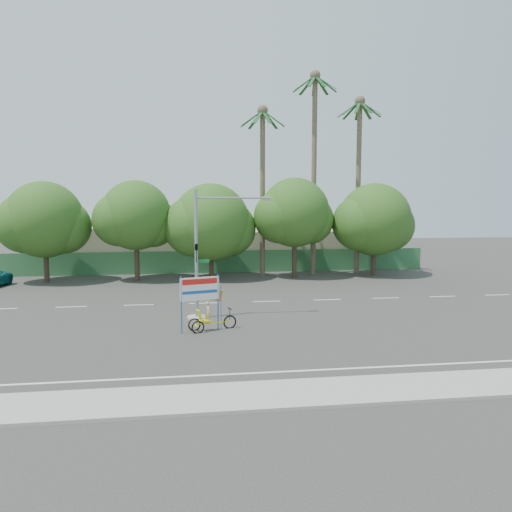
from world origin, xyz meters
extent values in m
plane|color=#33302D|center=(0.00, 0.00, 0.00)|extent=(120.00, 120.00, 0.00)
cube|color=gray|center=(0.00, -7.50, 0.06)|extent=(50.00, 2.40, 0.12)
cube|color=#336B3D|center=(0.00, 21.50, 1.00)|extent=(38.00, 0.08, 2.00)
cube|color=#B9A993|center=(-10.00, 26.00, 2.00)|extent=(12.00, 8.00, 4.00)
cube|color=#B9A993|center=(8.00, 26.00, 1.80)|extent=(14.00, 8.00, 3.60)
cylinder|color=#473828|center=(-14.00, 18.00, 1.76)|extent=(0.40, 0.40, 3.52)
sphere|color=#214E17|center=(-14.00, 18.00, 4.96)|extent=(6.00, 6.00, 6.00)
sphere|color=#214E17|center=(-12.65, 18.30, 4.40)|extent=(4.32, 4.32, 4.32)
sphere|color=#214E17|center=(-15.35, 17.75, 4.64)|extent=(4.56, 4.56, 4.56)
cylinder|color=#473828|center=(-7.00, 18.00, 1.87)|extent=(0.40, 0.40, 3.74)
sphere|color=#214E17|center=(-7.00, 18.00, 5.27)|extent=(5.60, 5.60, 5.60)
sphere|color=#214E17|center=(-5.74, 18.30, 4.68)|extent=(4.03, 4.03, 4.03)
sphere|color=#214E17|center=(-8.26, 17.75, 4.93)|extent=(4.26, 4.26, 4.26)
cylinder|color=#473828|center=(-1.00, 18.00, 1.65)|extent=(0.40, 0.40, 3.30)
sphere|color=#214E17|center=(-1.00, 18.00, 4.65)|extent=(6.40, 6.40, 6.40)
sphere|color=#214E17|center=(0.44, 18.30, 4.12)|extent=(4.61, 4.61, 4.61)
sphere|color=#214E17|center=(-2.44, 17.75, 4.35)|extent=(4.86, 4.86, 4.86)
cylinder|color=#473828|center=(6.00, 18.00, 1.94)|extent=(0.40, 0.40, 3.87)
sphere|color=#214E17|center=(6.00, 18.00, 5.46)|extent=(5.80, 5.80, 5.80)
sphere|color=#214E17|center=(7.30, 18.30, 4.84)|extent=(4.18, 4.18, 4.18)
sphere|color=#214E17|center=(4.70, 17.75, 5.10)|extent=(4.41, 4.41, 4.41)
cylinder|color=#473828|center=(13.00, 18.00, 1.72)|extent=(0.40, 0.40, 3.43)
sphere|color=#214E17|center=(13.00, 18.00, 4.84)|extent=(6.20, 6.20, 6.20)
sphere|color=#214E17|center=(14.39, 18.30, 4.29)|extent=(4.46, 4.46, 4.46)
sphere|color=#214E17|center=(11.61, 17.75, 4.52)|extent=(4.71, 4.71, 4.71)
cylinder|color=#70604C|center=(8.00, 19.50, 8.50)|extent=(0.44, 0.44, 17.00)
sphere|color=#70604C|center=(8.00, 19.50, 17.00)|extent=(0.90, 0.90, 0.90)
cube|color=#1C4C21|center=(8.94, 19.50, 16.34)|extent=(1.91, 0.28, 1.36)
cube|color=#1C4C21|center=(8.72, 20.11, 16.34)|extent=(1.65, 1.44, 1.36)
cube|color=#1C4C21|center=(8.16, 20.43, 16.34)|extent=(0.61, 1.93, 1.36)
cube|color=#1C4C21|center=(7.53, 20.32, 16.34)|extent=(1.20, 1.80, 1.36)
cube|color=#1C4C21|center=(7.11, 19.82, 16.34)|extent=(1.89, 0.92, 1.36)
cube|color=#1C4C21|center=(7.11, 19.18, 16.34)|extent=(1.89, 0.92, 1.36)
cube|color=#1C4C21|center=(7.53, 18.68, 16.34)|extent=(1.20, 1.80, 1.36)
cube|color=#1C4C21|center=(8.16, 18.57, 16.34)|extent=(0.61, 1.93, 1.36)
cube|color=#1C4C21|center=(8.72, 18.89, 16.34)|extent=(1.65, 1.44, 1.36)
cylinder|color=#70604C|center=(12.00, 19.50, 7.50)|extent=(0.44, 0.44, 15.00)
sphere|color=#70604C|center=(12.00, 19.50, 15.00)|extent=(0.90, 0.90, 0.90)
cube|color=#1C4C21|center=(12.94, 19.50, 14.34)|extent=(1.91, 0.28, 1.36)
cube|color=#1C4C21|center=(12.72, 20.11, 14.34)|extent=(1.65, 1.44, 1.36)
cube|color=#1C4C21|center=(12.16, 20.43, 14.34)|extent=(0.61, 1.93, 1.36)
cube|color=#1C4C21|center=(11.53, 20.32, 14.34)|extent=(1.20, 1.80, 1.36)
cube|color=#1C4C21|center=(11.11, 19.82, 14.34)|extent=(1.89, 0.92, 1.36)
cube|color=#1C4C21|center=(11.11, 19.18, 14.34)|extent=(1.89, 0.92, 1.36)
cube|color=#1C4C21|center=(11.53, 18.68, 14.34)|extent=(1.20, 1.80, 1.36)
cube|color=#1C4C21|center=(12.16, 18.57, 14.34)|extent=(0.61, 1.93, 1.36)
cube|color=#1C4C21|center=(12.72, 18.89, 14.34)|extent=(1.65, 1.44, 1.36)
cylinder|color=#70604C|center=(3.50, 19.50, 7.00)|extent=(0.44, 0.44, 14.00)
sphere|color=#70604C|center=(3.50, 19.50, 14.00)|extent=(0.90, 0.90, 0.90)
cube|color=#1C4C21|center=(4.44, 19.50, 13.34)|extent=(1.91, 0.28, 1.36)
cube|color=#1C4C21|center=(4.22, 20.11, 13.34)|extent=(1.65, 1.44, 1.36)
cube|color=#1C4C21|center=(3.66, 20.43, 13.34)|extent=(0.61, 1.93, 1.36)
cube|color=#1C4C21|center=(3.03, 20.32, 13.34)|extent=(1.20, 1.80, 1.36)
cube|color=#1C4C21|center=(2.61, 19.82, 13.34)|extent=(1.89, 0.92, 1.36)
cube|color=#1C4C21|center=(2.61, 19.18, 13.34)|extent=(1.89, 0.92, 1.36)
cube|color=#1C4C21|center=(3.03, 18.68, 13.34)|extent=(1.20, 1.80, 1.36)
cube|color=#1C4C21|center=(3.66, 18.57, 13.34)|extent=(0.61, 1.93, 1.36)
cube|color=#1C4C21|center=(4.22, 18.89, 13.34)|extent=(1.65, 1.44, 1.36)
cylinder|color=gray|center=(-2.50, 4.00, 0.05)|extent=(1.10, 1.10, 0.10)
cylinder|color=gray|center=(-2.50, 4.00, 3.50)|extent=(0.18, 0.18, 7.00)
cylinder|color=gray|center=(-0.50, 4.00, 6.55)|extent=(4.00, 0.10, 0.10)
cube|color=gray|center=(1.40, 4.00, 6.45)|extent=(0.55, 0.20, 0.12)
imported|color=black|center=(-2.50, 3.78, 3.60)|extent=(0.16, 0.20, 1.00)
cube|color=#14662D|center=(-2.15, 4.00, 3.15)|extent=(0.70, 0.04, 0.18)
torus|color=black|center=(-0.91, 1.56, 0.31)|extent=(0.70, 0.27, 0.70)
torus|color=black|center=(-2.69, 1.35, 0.29)|extent=(0.65, 0.25, 0.66)
torus|color=black|center=(-2.53, 0.80, 0.29)|extent=(0.65, 0.25, 0.66)
cube|color=yellow|center=(-1.76, 1.32, 0.37)|extent=(1.71, 0.54, 0.06)
cube|color=yellow|center=(-2.61, 1.08, 0.31)|extent=(0.23, 0.62, 0.05)
cube|color=yellow|center=(-2.16, 1.20, 0.52)|extent=(0.62, 0.56, 0.06)
cube|color=yellow|center=(-2.43, 1.13, 0.81)|extent=(0.35, 0.48, 0.56)
cylinder|color=black|center=(-0.91, 1.56, 0.73)|extent=(0.04, 0.04, 0.57)
cube|color=black|center=(-0.91, 1.56, 1.01)|extent=(0.17, 0.46, 0.04)
imported|color=#CCB284|center=(-2.01, 1.25, 0.91)|extent=(0.37, 0.47, 1.12)
cylinder|color=#174EAF|center=(-3.31, 0.88, 1.40)|extent=(0.07, 0.07, 2.80)
cylinder|color=#174EAF|center=(-1.51, 1.39, 1.40)|extent=(0.07, 0.07, 2.80)
cube|color=white|center=(-2.41, 1.13, 2.12)|extent=(1.91, 0.59, 1.14)
cube|color=red|center=(-2.40, 1.10, 2.49)|extent=(1.70, 0.50, 0.27)
cube|color=#174EAF|center=(-2.40, 1.10, 1.97)|extent=(1.70, 0.50, 0.15)
cylinder|color=black|center=(-1.36, 1.43, 1.09)|extent=(0.03, 0.03, 2.18)
cube|color=red|center=(-1.71, 1.33, 1.76)|extent=(0.89, 0.27, 0.68)
camera|label=1|loc=(-3.03, -22.96, 6.32)|focal=35.00mm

